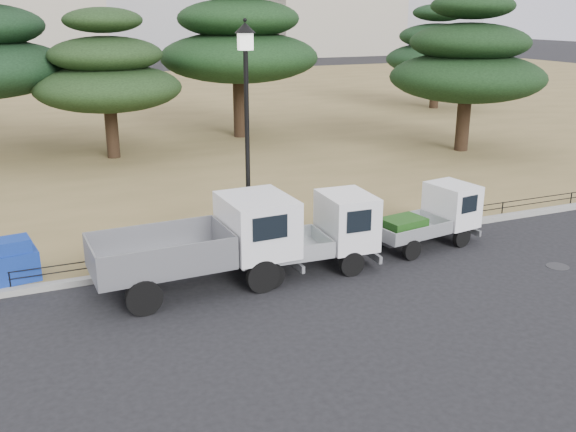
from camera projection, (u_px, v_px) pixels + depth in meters
name	position (u px, v px, depth m)	size (l,w,h in m)	color
ground	(320.00, 289.00, 15.79)	(220.00, 220.00, 0.00)	black
lawn	(119.00, 113.00, 42.57)	(120.00, 56.00, 0.15)	olive
curb	(280.00, 251.00, 18.05)	(120.00, 0.25, 0.16)	gray
truck_large	(207.00, 241.00, 15.61)	(4.98, 2.16, 2.14)	black
truck_kei_front	(315.00, 234.00, 16.70)	(3.78, 1.76, 1.97)	black
truck_kei_rear	(431.00, 217.00, 18.54)	(3.44, 1.85, 1.71)	black
street_lamp	(247.00, 101.00, 16.73)	(0.55, 0.55, 6.11)	black
pipe_fence	(278.00, 238.00, 18.07)	(38.00, 0.04, 0.40)	black
tarp_pile	(3.00, 263.00, 15.85)	(1.79, 1.42, 1.09)	#133399
manhole	(558.00, 266.00, 17.17)	(0.60, 0.60, 0.01)	#2D2D30
pine_center_left	(107.00, 73.00, 28.09)	(6.44, 6.44, 6.55)	black
pine_center_right	(239.00, 40.00, 32.61)	(8.08, 8.08, 8.58)	black
pine_east_near	(468.00, 61.00, 29.50)	(7.12, 7.12, 7.20)	black
pine_east_far	(438.00, 49.00, 42.89)	(6.80, 6.80, 6.83)	black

